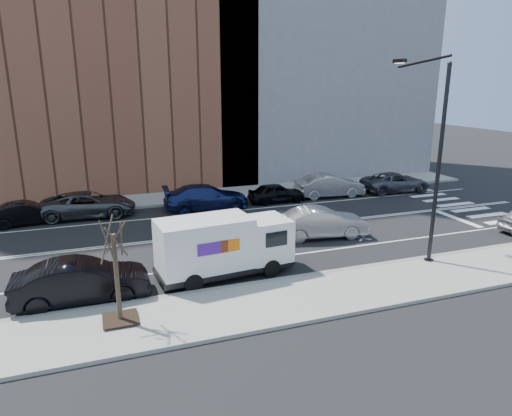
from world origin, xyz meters
TOP-DOWN VIEW (x-y plane):
  - ground at (0.00, 0.00)m, footprint 120.00×120.00m
  - sidewalk_near at (0.00, -8.80)m, footprint 44.00×3.60m
  - sidewalk_far at (0.00, 8.80)m, footprint 44.00×3.60m
  - curb_near at (0.00, -7.00)m, footprint 44.00×0.25m
  - curb_far at (0.00, 7.00)m, footprint 44.00×0.25m
  - crosswalk at (16.00, 0.00)m, footprint 3.00×14.00m
  - road_markings at (0.00, 0.00)m, footprint 40.00×8.60m
  - bldg_brick at (-8.00, 15.60)m, footprint 26.00×10.00m
  - bldg_concrete at (12.00, 15.60)m, footprint 20.00×10.00m
  - streetlight at (7.00, -6.91)m, footprint 0.44×4.02m
  - street_tree at (-7.00, -8.40)m, footprint 1.20×1.20m
  - fedex_van at (-2.45, -5.60)m, footprint 6.09×2.59m
  - far_parked_b at (-11.44, 5.60)m, footprint 4.34×2.01m
  - far_parked_c at (-8.00, 6.08)m, footprint 5.88×3.00m
  - far_parked_d at (-0.58, 5.45)m, footprint 5.75×2.62m
  - far_parked_e at (4.51, 5.46)m, footprint 4.02×1.62m
  - far_parked_f at (8.80, 5.65)m, footprint 5.19×2.14m
  - far_parked_g at (14.40, 5.36)m, footprint 5.47×2.74m
  - driving_sedan at (3.99, -2.37)m, footprint 5.18×2.40m
  - near_parked_rear_a at (-8.24, -6.08)m, footprint 5.06×1.79m

SIDE VIEW (x-z plane):
  - ground at x=0.00m, z-range 0.00..0.00m
  - crosswalk at x=16.00m, z-range 0.00..0.01m
  - road_markings at x=0.00m, z-range 0.00..0.01m
  - sidewalk_near at x=0.00m, z-range 0.00..0.15m
  - sidewalk_far at x=0.00m, z-range 0.00..0.15m
  - curb_near at x=0.00m, z-range 0.00..0.17m
  - curb_far at x=0.00m, z-range 0.00..0.17m
  - far_parked_e at x=4.51m, z-range 0.00..1.37m
  - far_parked_b at x=-11.44m, z-range 0.00..1.38m
  - far_parked_g at x=14.40m, z-range 0.00..1.49m
  - far_parked_c at x=-8.00m, z-range 0.00..1.59m
  - far_parked_d at x=-0.58m, z-range 0.00..1.63m
  - driving_sedan at x=3.99m, z-range 0.00..1.65m
  - near_parked_rear_a at x=-8.24m, z-range 0.00..1.66m
  - far_parked_f at x=8.80m, z-range 0.00..1.67m
  - fedex_van at x=-2.45m, z-range 0.07..2.78m
  - street_tree at x=-7.00m, z-range -0.42..3.33m
  - streetlight at x=7.00m, z-range 0.41..9.75m
  - bldg_brick at x=-8.00m, z-range 0.00..22.00m
  - bldg_concrete at x=12.00m, z-range 0.00..26.00m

